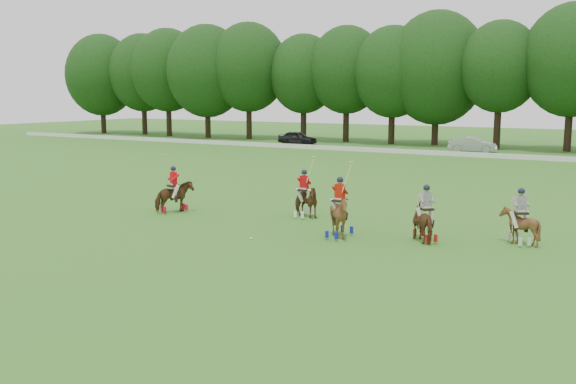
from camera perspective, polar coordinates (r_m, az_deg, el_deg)
The scene contains 11 objects.
ground at distance 24.85m, azimuth -6.74°, elevation -4.30°, with size 180.00×180.00×0.00m, color #367220.
tree_line at distance 68.89m, azimuth 18.59°, elevation 10.50°, with size 117.98×14.32×14.75m.
boundary_rail at distance 59.36m, azimuth 15.96°, elevation 3.23°, with size 120.00×0.10×0.44m, color white.
car_left at distance 71.14m, azimuth 0.85°, elevation 4.84°, with size 1.74×4.33×1.48m, color black.
car_mid at distance 63.92m, azimuth 16.09°, elevation 4.06°, with size 1.57×4.52×1.49m, color #A8A8AD.
polo_red_a at distance 30.73m, azimuth -10.10°, elevation -0.36°, with size 1.53×1.94×2.76m.
polo_red_b at distance 29.12m, azimuth 1.44°, elevation -0.77°, with size 1.52×1.33×2.73m.
polo_red_c at distance 25.06m, azimuth 4.61°, elevation -2.11°, with size 1.46×1.62×2.94m.
polo_stripe_a at distance 24.97m, azimuth 12.13°, elevation -2.56°, with size 1.77×1.78×2.18m.
polo_stripe_b at distance 25.41m, azimuth 19.89°, elevation -2.75°, with size 1.65×1.68×2.13m.
polo_ball at distance 24.86m, azimuth -3.30°, elevation -4.15°, with size 0.09×0.09×0.09m, color white.
Camera 1 is at (14.66, -19.27, 5.59)m, focal length 40.00 mm.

